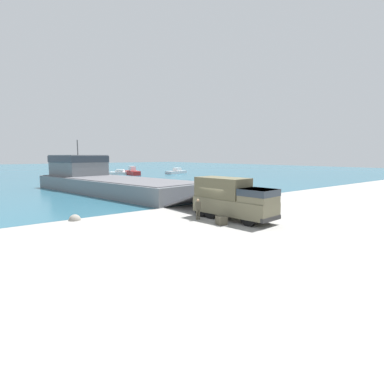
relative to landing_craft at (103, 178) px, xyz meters
name	(u,v)px	position (x,y,z in m)	size (l,w,h in m)	color
ground_plane	(221,217)	(0.46, -24.29, -1.82)	(240.00, 240.00, 0.00)	gray
water_surface	(21,171)	(0.46, 72.48, -1.82)	(240.00, 180.00, 0.01)	#285B70
landing_craft	(103,178)	(0.00, 0.00, 0.00)	(13.51, 34.62, 7.59)	slate
military_truck	(233,198)	(0.64, -25.52, -0.11)	(3.05, 7.21, 3.32)	#6B664C
soldier_on_ramp	(198,208)	(-1.62, -23.84, -0.85)	(0.50, 0.41, 1.68)	#4C4738
moored_boat_a	(176,172)	(32.38, 27.47, -1.28)	(7.25, 4.01, 1.63)	#B7BABF
moored_boat_b	(122,173)	(19.08, 34.76, -1.39)	(6.98, 6.52, 1.29)	white
moored_boat_c	(133,172)	(20.16, 30.23, -1.06)	(3.26, 7.57, 2.29)	#B22323
mooring_bollard	(217,198)	(5.46, -18.43, -1.33)	(0.33, 0.33, 0.89)	#333338
cargo_crate	(221,220)	(-1.34, -26.26, -1.50)	(0.64, 0.77, 0.64)	#4C4738
shoreline_rock_a	(75,220)	(-9.47, -17.98, -1.82)	(0.94, 0.94, 0.94)	gray
shoreline_rock_b	(246,199)	(10.40, -18.18, -1.82)	(1.29, 1.29, 1.29)	#66605B
shoreline_rock_c	(238,200)	(8.83, -18.45, -1.82)	(0.96, 0.96, 0.96)	gray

